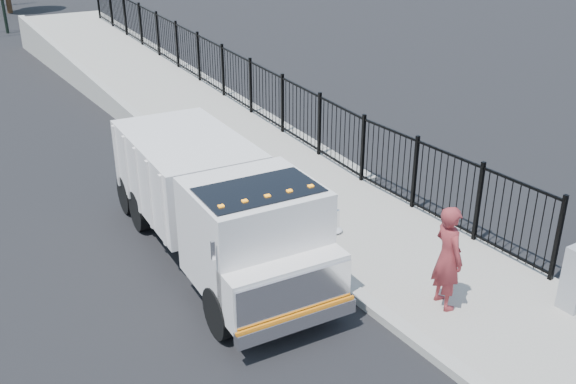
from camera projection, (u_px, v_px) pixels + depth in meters
ground at (347, 291)px, 12.62m from camera, size 120.00×120.00×0.00m
sidewalk at (494, 307)px, 12.01m from camera, size 3.55×12.00×0.12m
curb at (418, 341)px, 11.05m from camera, size 0.30×12.00×0.16m
ramp at (147, 92)px, 25.95m from camera, size 3.95×24.06×3.19m
iron_fence at (224, 87)px, 23.21m from camera, size 0.10×28.00×1.80m
truck at (215, 200)px, 13.19m from camera, size 2.79×7.32×2.46m
worker at (448, 257)px, 11.58m from camera, size 0.63×0.82×2.01m
debris at (334, 230)px, 14.61m from camera, size 0.40×0.40×0.10m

